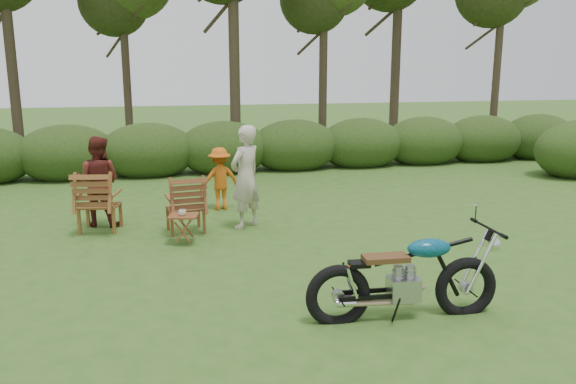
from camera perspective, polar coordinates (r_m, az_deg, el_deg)
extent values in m
plane|color=#2E501A|center=(7.02, 4.42, -10.48)|extent=(80.00, 80.00, 0.00)
cylinder|color=#33261C|center=(17.56, -26.48, 13.89)|extent=(0.28, 0.28, 7.20)
cylinder|color=#33261C|center=(18.32, -16.20, 13.12)|extent=(0.24, 0.24, 6.30)
cylinder|color=#33261C|center=(16.36, -5.53, 16.07)|extent=(0.30, 0.30, 7.65)
cylinder|color=#33261C|center=(18.12, 3.61, 13.87)|extent=(0.26, 0.26, 6.48)
cylinder|color=#33261C|center=(20.29, 11.00, 15.53)|extent=(0.32, 0.32, 7.92)
cylinder|color=#33261C|center=(19.60, 20.60, 13.54)|extent=(0.24, 0.24, 6.84)
ellipsoid|color=#1E3613|center=(15.36, -21.49, 3.59)|extent=(2.52, 1.68, 1.51)
ellipsoid|color=#1E3613|center=(15.25, -14.01, 4.02)|extent=(2.52, 1.68, 1.51)
ellipsoid|color=#1E3613|center=(15.40, -6.53, 4.38)|extent=(2.52, 1.68, 1.51)
ellipsoid|color=#1E3613|center=(15.80, 0.68, 4.66)|extent=(2.52, 1.68, 1.51)
ellipsoid|color=#1E3613|center=(16.44, 7.44, 4.85)|extent=(2.52, 1.68, 1.51)
ellipsoid|color=#1E3613|center=(17.29, 13.62, 4.97)|extent=(2.52, 1.68, 1.51)
ellipsoid|color=#1E3613|center=(18.32, 19.17, 5.02)|extent=(2.52, 1.68, 1.51)
ellipsoid|color=#1E3613|center=(19.50, 24.09, 5.03)|extent=(2.52, 1.68, 1.51)
imported|color=beige|center=(8.97, -10.69, -2.07)|extent=(0.14, 0.14, 0.09)
imported|color=#BCAF9B|center=(9.96, -4.26, -3.58)|extent=(0.78, 0.74, 1.80)
imported|color=#5B1F1A|center=(10.61, -18.40, -3.19)|extent=(0.94, 0.84, 1.60)
imported|color=#C65912|center=(11.30, -6.86, -1.73)|extent=(0.86, 0.58, 1.24)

